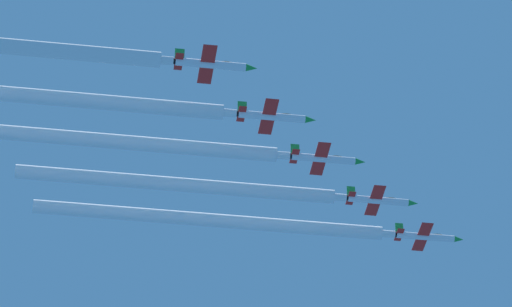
{
  "coord_description": "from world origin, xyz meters",
  "views": [
    {
      "loc": [
        187.27,
        -36.66,
        1.54
      ],
      "look_at": [
        -0.08,
        -10.81,
        144.08
      ],
      "focal_mm": 110.9,
      "sensor_mm": 36.0,
      "label": 1
    }
  ],
  "objects_px": {
    "jet_second_echelon": "(380,200)",
    "jet_fifth_echelon": "(213,64)",
    "jet_fourth_echelon": "(274,117)",
    "jet_third_echelon": "(325,159)",
    "jet_lead": "(427,237)"
  },
  "relations": [
    {
      "from": "jet_fourth_echelon",
      "to": "jet_lead",
      "type": "bearing_deg",
      "value": 138.16
    },
    {
      "from": "jet_second_echelon",
      "to": "jet_third_echelon",
      "type": "bearing_deg",
      "value": -41.94
    },
    {
      "from": "jet_lead",
      "to": "jet_fourth_echelon",
      "type": "distance_m",
      "value": 46.15
    },
    {
      "from": "jet_lead",
      "to": "jet_third_echelon",
      "type": "distance_m",
      "value": 31.45
    },
    {
      "from": "jet_lead",
      "to": "jet_fifth_echelon",
      "type": "height_order",
      "value": "jet_lead"
    },
    {
      "from": "jet_lead",
      "to": "jet_fourth_echelon",
      "type": "height_order",
      "value": "jet_lead"
    },
    {
      "from": "jet_third_echelon",
      "to": "jet_fifth_echelon",
      "type": "xyz_separation_m",
      "value": [
        22.78,
        -19.65,
        -2.78
      ]
    },
    {
      "from": "jet_third_echelon",
      "to": "jet_second_echelon",
      "type": "bearing_deg",
      "value": 138.06
    },
    {
      "from": "jet_second_echelon",
      "to": "jet_third_echelon",
      "type": "distance_m",
      "value": 16.48
    },
    {
      "from": "jet_third_echelon",
      "to": "jet_fourth_echelon",
      "type": "bearing_deg",
      "value": -40.5
    },
    {
      "from": "jet_second_echelon",
      "to": "jet_fifth_echelon",
      "type": "xyz_separation_m",
      "value": [
        34.96,
        -30.59,
        -4.68
      ]
    },
    {
      "from": "jet_third_echelon",
      "to": "jet_fifth_echelon",
      "type": "relative_size",
      "value": 1.0
    },
    {
      "from": "jet_fourth_echelon",
      "to": "jet_second_echelon",
      "type": "bearing_deg",
      "value": 138.74
    },
    {
      "from": "jet_lead",
      "to": "jet_second_echelon",
      "type": "bearing_deg",
      "value": -43.04
    },
    {
      "from": "jet_lead",
      "to": "jet_fourth_echelon",
      "type": "relative_size",
      "value": 1.0
    }
  ]
}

